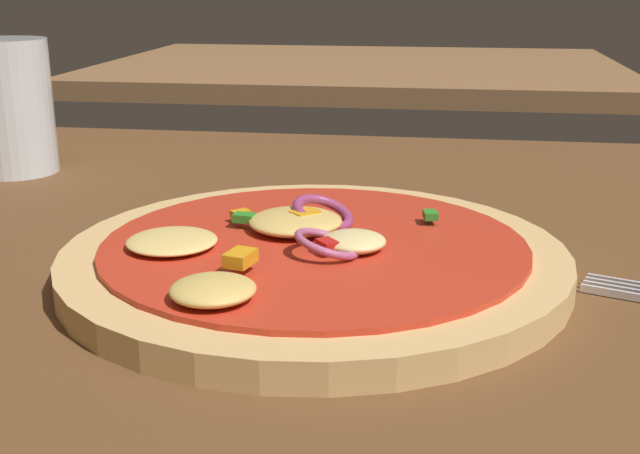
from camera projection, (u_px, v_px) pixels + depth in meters
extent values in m
cube|color=brown|center=(327.00, 315.00, 0.42)|extent=(1.34, 0.81, 0.03)
cylinder|color=tan|center=(314.00, 261.00, 0.43)|extent=(0.27, 0.27, 0.01)
cylinder|color=red|center=(314.00, 245.00, 0.43)|extent=(0.22, 0.22, 0.00)
ellipsoid|color=#E5BC60|center=(213.00, 290.00, 0.35)|extent=(0.04, 0.04, 0.01)
ellipsoid|color=#F4DB8E|center=(354.00, 241.00, 0.42)|extent=(0.03, 0.03, 0.01)
ellipsoid|color=#E5BC60|center=(295.00, 221.00, 0.45)|extent=(0.05, 0.05, 0.01)
ellipsoid|color=#EFCC72|center=(172.00, 241.00, 0.42)|extent=(0.05, 0.05, 0.01)
torus|color=#B25984|center=(333.00, 246.00, 0.41)|extent=(0.04, 0.04, 0.01)
torus|color=#93386B|center=(323.00, 213.00, 0.46)|extent=(0.05, 0.05, 0.02)
cube|color=red|center=(319.00, 243.00, 0.41)|extent=(0.01, 0.01, 0.00)
cube|color=#2D8C28|center=(244.00, 218.00, 0.45)|extent=(0.01, 0.01, 0.00)
cube|color=orange|center=(240.00, 258.00, 0.38)|extent=(0.01, 0.02, 0.01)
cube|color=orange|center=(240.00, 214.00, 0.46)|extent=(0.01, 0.01, 0.00)
cube|color=orange|center=(305.00, 216.00, 0.45)|extent=(0.02, 0.02, 0.01)
cube|color=#2D8C28|center=(430.00, 215.00, 0.46)|extent=(0.01, 0.01, 0.00)
cube|color=silver|center=(618.00, 282.00, 0.42)|extent=(0.03, 0.01, 0.00)
cube|color=silver|center=(616.00, 286.00, 0.41)|extent=(0.03, 0.01, 0.00)
cube|color=silver|center=(614.00, 289.00, 0.41)|extent=(0.03, 0.01, 0.00)
cube|color=silver|center=(612.00, 293.00, 0.40)|extent=(0.03, 0.01, 0.00)
cylinder|color=silver|center=(10.00, 107.00, 0.64)|extent=(0.07, 0.07, 0.11)
cylinder|color=#9E510F|center=(13.00, 132.00, 0.65)|extent=(0.06, 0.06, 0.07)
cube|color=brown|center=(361.00, 71.00, 1.46)|extent=(0.90, 0.65, 0.03)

